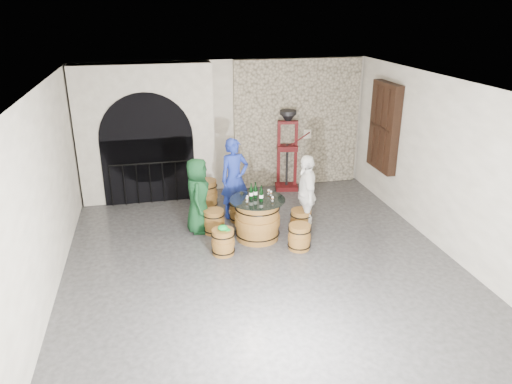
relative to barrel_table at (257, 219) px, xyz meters
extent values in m
plane|color=#2B2A2D|center=(-0.14, -1.08, -0.42)|extent=(8.00, 8.00, 0.00)
plane|color=silver|center=(-0.14, 2.92, 1.18)|extent=(8.00, 0.00, 8.00)
plane|color=silver|center=(-0.14, -5.08, 1.18)|extent=(8.00, 0.00, 8.00)
plane|color=silver|center=(-3.64, -1.08, 1.18)|extent=(0.00, 8.00, 8.00)
plane|color=silver|center=(3.36, -1.08, 1.18)|extent=(0.00, 8.00, 8.00)
plane|color=beige|center=(-0.14, -1.08, 2.78)|extent=(8.00, 8.00, 0.00)
cube|color=#B1A58D|center=(1.66, 2.86, 1.18)|extent=(3.20, 0.12, 3.18)
cube|color=silver|center=(-2.04, 2.67, 1.18)|extent=(3.10, 0.50, 3.18)
cube|color=black|center=(-2.04, 2.41, 0.36)|extent=(2.10, 0.03, 1.55)
cylinder|color=black|center=(-2.04, 2.41, 1.13)|extent=(2.10, 0.03, 2.10)
cylinder|color=black|center=(-2.04, 2.34, 0.56)|extent=(1.79, 0.04, 0.04)
cylinder|color=black|center=(-2.94, 2.34, 0.07)|extent=(0.02, 0.02, 0.98)
cylinder|color=black|center=(-2.64, 2.34, 0.07)|extent=(0.02, 0.02, 0.98)
cylinder|color=black|center=(-2.34, 2.34, 0.07)|extent=(0.02, 0.02, 0.98)
cylinder|color=black|center=(-2.04, 2.34, 0.07)|extent=(0.02, 0.02, 0.98)
cylinder|color=black|center=(-1.75, 2.34, 0.07)|extent=(0.02, 0.02, 0.98)
cylinder|color=black|center=(-1.45, 2.34, 0.07)|extent=(0.02, 0.02, 0.98)
cylinder|color=black|center=(-1.15, 2.34, 0.07)|extent=(0.02, 0.02, 0.98)
cube|color=black|center=(3.25, 1.32, 1.38)|extent=(0.20, 1.10, 2.00)
cube|color=black|center=(3.20, 1.32, 1.38)|extent=(0.06, 0.88, 1.76)
cube|color=black|center=(3.23, 1.32, 1.38)|extent=(0.22, 0.92, 0.06)
cube|color=black|center=(3.23, 1.03, 1.38)|extent=(0.22, 0.06, 1.80)
cube|color=black|center=(3.23, 1.32, 1.38)|extent=(0.22, 0.06, 1.80)
cube|color=black|center=(3.23, 1.61, 1.38)|extent=(0.22, 0.06, 1.80)
cylinder|color=brown|center=(0.00, 0.00, -0.02)|extent=(0.84, 0.84, 0.80)
cylinder|color=brown|center=(0.00, 0.00, -0.02)|extent=(0.90, 0.90, 0.18)
torus|color=black|center=(0.00, 0.00, -0.29)|extent=(0.90, 0.90, 0.02)
torus|color=black|center=(0.00, 0.00, 0.25)|extent=(0.90, 0.90, 0.02)
cylinder|color=brown|center=(0.00, 0.00, 0.39)|extent=(0.86, 0.86, 0.02)
cylinder|color=black|center=(0.00, 0.00, 0.42)|extent=(1.10, 1.10, 0.01)
cylinder|color=brown|center=(-0.82, 0.43, -0.18)|extent=(0.41, 0.41, 0.48)
cylinder|color=brown|center=(-0.82, 0.43, -0.18)|extent=(0.44, 0.44, 0.11)
torus|color=black|center=(-0.82, 0.43, -0.34)|extent=(0.45, 0.45, 0.02)
torus|color=black|center=(-0.82, 0.43, -0.01)|extent=(0.45, 0.45, 0.02)
cylinder|color=brown|center=(-0.82, 0.43, 0.07)|extent=(0.42, 0.42, 0.02)
cylinder|color=brown|center=(-0.20, 0.90, -0.18)|extent=(0.41, 0.41, 0.48)
cylinder|color=brown|center=(-0.20, 0.90, -0.18)|extent=(0.44, 0.44, 0.11)
torus|color=black|center=(-0.20, 0.90, -0.34)|extent=(0.45, 0.45, 0.02)
torus|color=black|center=(-0.20, 0.90, -0.01)|extent=(0.45, 0.45, 0.02)
cylinder|color=brown|center=(-0.20, 0.90, 0.07)|extent=(0.42, 0.42, 0.02)
cylinder|color=brown|center=(0.92, 0.05, -0.18)|extent=(0.41, 0.41, 0.48)
cylinder|color=brown|center=(0.92, 0.05, -0.18)|extent=(0.44, 0.44, 0.11)
torus|color=black|center=(0.92, 0.05, -0.34)|extent=(0.45, 0.45, 0.02)
torus|color=black|center=(0.92, 0.05, -0.01)|extent=(0.45, 0.45, 0.02)
cylinder|color=brown|center=(0.92, 0.05, 0.07)|extent=(0.42, 0.42, 0.02)
cylinder|color=brown|center=(0.69, -0.62, -0.18)|extent=(0.41, 0.41, 0.48)
cylinder|color=brown|center=(0.69, -0.62, -0.18)|extent=(0.44, 0.44, 0.11)
torus|color=black|center=(0.69, -0.62, -0.34)|extent=(0.45, 0.45, 0.02)
torus|color=black|center=(0.69, -0.62, -0.01)|extent=(0.45, 0.45, 0.02)
cylinder|color=brown|center=(0.69, -0.62, 0.07)|extent=(0.42, 0.42, 0.02)
cylinder|color=brown|center=(-0.77, -0.51, -0.18)|extent=(0.41, 0.41, 0.48)
cylinder|color=brown|center=(-0.77, -0.51, -0.18)|extent=(0.44, 0.44, 0.11)
torus|color=black|center=(-0.77, -0.51, -0.34)|extent=(0.45, 0.45, 0.02)
torus|color=black|center=(-0.77, -0.51, -0.01)|extent=(0.45, 0.45, 0.02)
cylinder|color=brown|center=(-0.77, -0.51, 0.07)|extent=(0.42, 0.42, 0.02)
ellipsoid|color=#0D9934|center=(-0.77, -0.51, 0.12)|extent=(0.18, 0.18, 0.10)
cylinder|color=#0D9934|center=(-0.69, -0.54, 0.09)|extent=(0.12, 0.12, 0.01)
imported|color=#103A1C|center=(-1.11, 0.58, 0.37)|extent=(0.64, 0.85, 1.57)
imported|color=#1B2F99|center=(-0.25, 1.15, 0.47)|extent=(0.73, 0.57, 1.77)
imported|color=white|center=(1.02, 0.05, 0.41)|extent=(0.56, 1.03, 1.66)
cylinder|color=black|center=(-0.11, 0.06, 0.53)|extent=(0.07, 0.07, 0.22)
cylinder|color=white|center=(-0.11, 0.06, 0.52)|extent=(0.08, 0.08, 0.06)
cone|color=black|center=(-0.11, 0.06, 0.66)|extent=(0.07, 0.07, 0.05)
cylinder|color=black|center=(-0.11, 0.06, 0.71)|extent=(0.03, 0.03, 0.07)
cylinder|color=black|center=(0.05, -0.11, 0.53)|extent=(0.07, 0.07, 0.22)
cylinder|color=white|center=(0.05, -0.11, 0.52)|extent=(0.08, 0.08, 0.06)
cone|color=black|center=(0.05, -0.11, 0.66)|extent=(0.07, 0.07, 0.05)
cylinder|color=black|center=(0.05, -0.11, 0.71)|extent=(0.03, 0.03, 0.07)
cylinder|color=black|center=(-0.02, 0.09, 0.53)|extent=(0.07, 0.07, 0.22)
cylinder|color=white|center=(-0.02, 0.09, 0.52)|extent=(0.08, 0.08, 0.06)
cone|color=black|center=(-0.02, 0.09, 0.66)|extent=(0.07, 0.07, 0.05)
cylinder|color=black|center=(-0.02, 0.09, 0.71)|extent=(0.03, 0.03, 0.07)
cylinder|color=brown|center=(-0.80, 1.75, -0.09)|extent=(0.47, 0.47, 0.66)
cylinder|color=brown|center=(-0.80, 1.75, -0.09)|extent=(0.50, 0.50, 0.14)
torus|color=black|center=(-0.80, 1.75, -0.31)|extent=(0.51, 0.51, 0.02)
torus|color=black|center=(-0.80, 1.75, 0.14)|extent=(0.51, 0.51, 0.02)
cylinder|color=brown|center=(-0.80, 1.75, 0.25)|extent=(0.48, 0.48, 0.02)
cube|color=#480C0D|center=(1.33, 2.55, -0.36)|extent=(0.62, 0.53, 0.11)
cube|color=#480C0D|center=(1.33, 2.55, 0.67)|extent=(0.55, 0.40, 0.13)
cube|color=#480C0D|center=(1.33, 2.55, 1.31)|extent=(0.51, 0.21, 0.07)
cylinder|color=black|center=(1.33, 2.55, 0.22)|extent=(0.06, 0.06, 1.06)
cylinder|color=black|center=(1.33, 2.55, 1.55)|extent=(0.40, 0.40, 0.10)
cone|color=black|center=(1.33, 2.55, 1.42)|extent=(0.40, 0.40, 0.21)
cube|color=#480C0D|center=(1.12, 2.58, 0.49)|extent=(0.09, 0.09, 1.70)
cube|color=#480C0D|center=(1.54, 2.51, 0.49)|extent=(0.09, 0.09, 1.70)
cylinder|color=#480C0D|center=(1.63, 2.45, 0.91)|extent=(0.45, 0.11, 0.33)
cube|color=silver|center=(1.91, 2.78, 0.93)|extent=(0.18, 0.10, 0.22)
camera|label=1|loc=(-1.92, -8.56, 4.01)|focal=34.00mm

